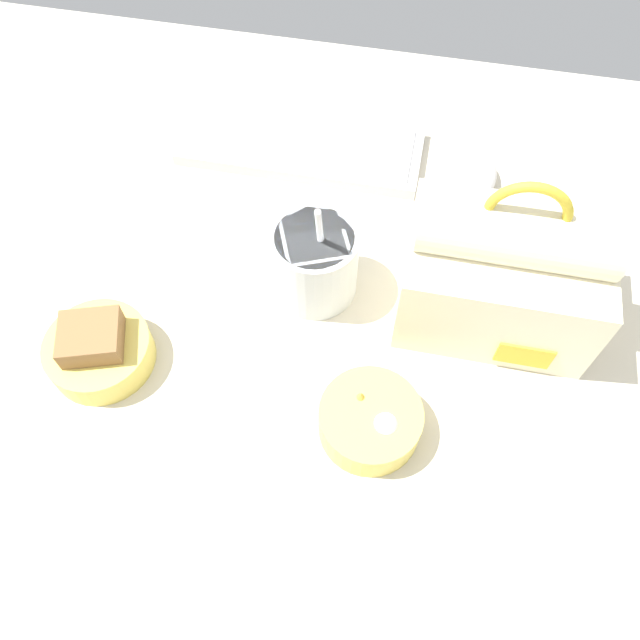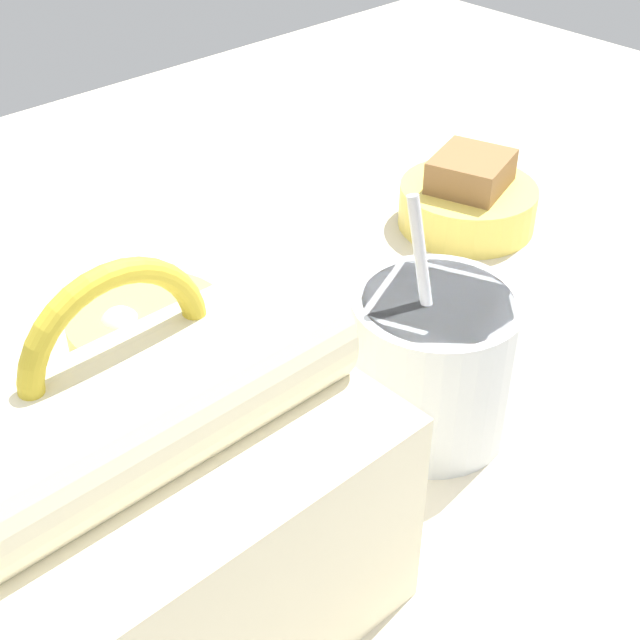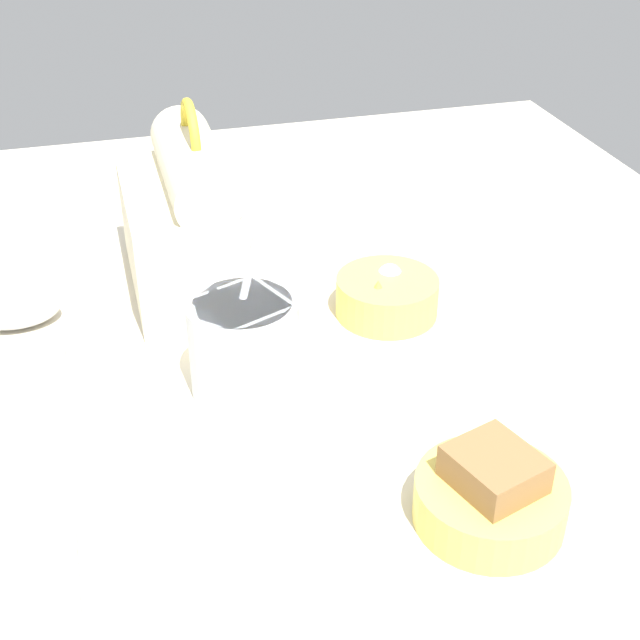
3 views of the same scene
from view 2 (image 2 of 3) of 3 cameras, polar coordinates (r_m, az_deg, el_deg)
The scene contains 5 objects.
desk_surface at distance 62.79cm, azimuth 2.15°, elevation -2.81°, with size 140.00×110.00×2.00cm.
lunch_bag at distance 41.67cm, azimuth -11.10°, elevation -12.29°, with size 21.04×15.17×20.97cm.
soup_cup at distance 53.86cm, azimuth 7.21°, elevation -2.63°, with size 10.02×10.02×15.75cm.
bento_bowl_sandwich at distance 76.92cm, azimuth 9.44°, elevation 7.59°, with size 11.59×11.59×6.42cm.
bento_bowl_snacks at distance 60.95cm, azimuth -10.78°, elevation -1.08°, with size 10.66×10.66×4.95cm.
Camera 2 is at (35.02, 34.37, 40.18)cm, focal length 50.00 mm.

